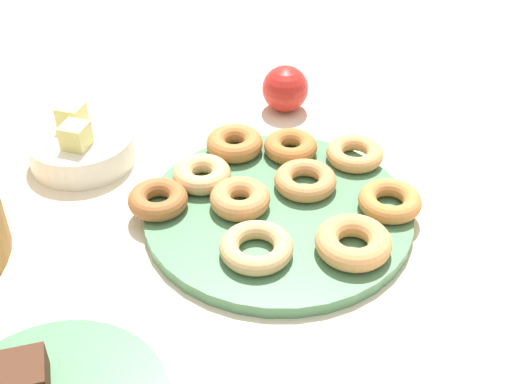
{
  "coord_description": "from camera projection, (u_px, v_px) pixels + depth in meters",
  "views": [
    {
      "loc": [
        -0.7,
        0.1,
        0.59
      ],
      "look_at": [
        0.0,
        0.03,
        0.05
      ],
      "focal_mm": 47.56,
      "sensor_mm": 36.0,
      "label": 1
    }
  ],
  "objects": [
    {
      "name": "melon_chunk_right",
      "position": [
        72.0,
        116.0,
        1.01
      ],
      "size": [
        0.05,
        0.05,
        0.04
      ],
      "primitive_type": "cube",
      "rotation": [
        0.0,
        0.0,
        -0.38
      ],
      "color": "#DBD67A",
      "rests_on": "fruit_bowl"
    },
    {
      "name": "apple",
      "position": [
        285.0,
        89.0,
        1.12
      ],
      "size": [
        0.08,
        0.08,
        0.08
      ],
      "primitive_type": "sphere",
      "color": "red",
      "rests_on": "ground_plane"
    },
    {
      "name": "donut_0",
      "position": [
        256.0,
        247.0,
        0.83
      ],
      "size": [
        0.13,
        0.13,
        0.02
      ],
      "primitive_type": "torus",
      "rotation": [
        0.0,
        0.0,
        2.55
      ],
      "color": "tan",
      "rests_on": "donut_plate"
    },
    {
      "name": "ground_plane",
      "position": [
        278.0,
        218.0,
        0.92
      ],
      "size": [
        2.4,
        2.4,
        0.0
      ],
      "primitive_type": "plane",
      "color": "beige"
    },
    {
      "name": "brownie_far",
      "position": [
        24.0,
        377.0,
        0.68
      ],
      "size": [
        0.06,
        0.05,
        0.04
      ],
      "primitive_type": "cube",
      "rotation": [
        0.0,
        0.0,
        0.17
      ],
      "color": "#472819",
      "rests_on": "cake_plate"
    },
    {
      "name": "donut_2",
      "position": [
        390.0,
        201.0,
        0.9
      ],
      "size": [
        0.1,
        0.1,
        0.02
      ],
      "primitive_type": "torus",
      "rotation": [
        0.0,
        0.0,
        6.09
      ],
      "color": "#BC7A3D",
      "rests_on": "donut_plate"
    },
    {
      "name": "donut_3",
      "position": [
        353.0,
        242.0,
        0.83
      ],
      "size": [
        0.13,
        0.13,
        0.03
      ],
      "primitive_type": "torus",
      "rotation": [
        0.0,
        0.0,
        0.83
      ],
      "color": "tan",
      "rests_on": "donut_plate"
    },
    {
      "name": "donut_9",
      "position": [
        240.0,
        199.0,
        0.9
      ],
      "size": [
        0.1,
        0.1,
        0.03
      ],
      "primitive_type": "torus",
      "rotation": [
        0.0,
        0.0,
        1.24
      ],
      "color": "#C6844C",
      "rests_on": "donut_plate"
    },
    {
      "name": "donut_plate",
      "position": [
        278.0,
        213.0,
        0.91
      ],
      "size": [
        0.36,
        0.36,
        0.02
      ],
      "primitive_type": "cylinder",
      "color": "#4C7F56",
      "rests_on": "ground_plane"
    },
    {
      "name": "donut_5",
      "position": [
        305.0,
        180.0,
        0.94
      ],
      "size": [
        0.1,
        0.1,
        0.03
      ],
      "primitive_type": "torus",
      "rotation": [
        0.0,
        0.0,
        1.77
      ],
      "color": "#C6844C",
      "rests_on": "donut_plate"
    },
    {
      "name": "donut_1",
      "position": [
        235.0,
        143.0,
        1.0
      ],
      "size": [
        0.08,
        0.08,
        0.03
      ],
      "primitive_type": "torus",
      "rotation": [
        0.0,
        0.0,
        3.14
      ],
      "color": "#AD6B33",
      "rests_on": "donut_plate"
    },
    {
      "name": "donut_4",
      "position": [
        202.0,
        174.0,
        0.94
      ],
      "size": [
        0.11,
        0.11,
        0.03
      ],
      "primitive_type": "torus",
      "rotation": [
        0.0,
        0.0,
        0.7
      ],
      "color": "tan",
      "rests_on": "donut_plate"
    },
    {
      "name": "donut_6",
      "position": [
        355.0,
        154.0,
        0.99
      ],
      "size": [
        0.09,
        0.09,
        0.02
      ],
      "primitive_type": "torus",
      "rotation": [
        0.0,
        0.0,
        0.12
      ],
      "color": "tan",
      "rests_on": "donut_plate"
    },
    {
      "name": "donut_8",
      "position": [
        291.0,
        146.0,
        1.0
      ],
      "size": [
        0.11,
        0.11,
        0.03
      ],
      "primitive_type": "torus",
      "rotation": [
        0.0,
        0.0,
        5.18
      ],
      "color": "#AD6B33",
      "rests_on": "donut_plate"
    },
    {
      "name": "fruit_bowl",
      "position": [
        82.0,
        148.0,
        1.01
      ],
      "size": [
        0.16,
        0.16,
        0.04
      ],
      "primitive_type": "cylinder",
      "color": "silver",
      "rests_on": "ground_plane"
    },
    {
      "name": "melon_chunk_left",
      "position": [
        75.0,
        136.0,
        0.97
      ],
      "size": [
        0.05,
        0.05,
        0.04
      ],
      "primitive_type": "cube",
      "rotation": [
        0.0,
        0.0,
        -0.39
      ],
      "color": "#DBD67A",
      "rests_on": "fruit_bowl"
    },
    {
      "name": "donut_7",
      "position": [
        158.0,
        199.0,
        0.9
      ],
      "size": [
        0.11,
        0.11,
        0.03
      ],
      "primitive_type": "torus",
      "rotation": [
        0.0,
        0.0,
        2.68
      ],
      "color": "#995B2D",
      "rests_on": "donut_plate"
    }
  ]
}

